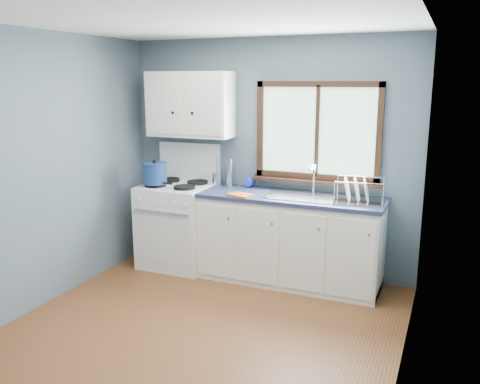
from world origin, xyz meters
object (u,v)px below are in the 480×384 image
at_px(gas_range, 178,223).
at_px(skillet, 155,182).
at_px(base_cabinets, 290,244).
at_px(dish_rack, 358,196).
at_px(stockpot, 155,173).
at_px(thermos, 230,173).
at_px(sink, 308,203).
at_px(utensil_crock, 217,179).

distance_m(gas_range, skillet, 0.55).
distance_m(base_cabinets, dish_rack, 0.89).
height_order(stockpot, thermos, stockpot).
bearing_deg(sink, gas_range, -179.29).
bearing_deg(utensil_crock, stockpot, -146.25).
relative_size(sink, skillet, 2.21).
bearing_deg(dish_rack, sink, 170.09).
distance_m(utensil_crock, dish_rack, 1.60).
xyz_separation_m(sink, skillet, (-1.65, -0.19, 0.12)).
bearing_deg(gas_range, skillet, -134.08).
xyz_separation_m(stockpot, thermos, (0.72, 0.38, -0.01)).
bearing_deg(gas_range, dish_rack, -0.22).
relative_size(sink, utensil_crock, 2.41).
bearing_deg(skillet, dish_rack, 15.48).
bearing_deg(gas_range, stockpot, -135.84).
xyz_separation_m(skillet, stockpot, (-0.01, 0.00, 0.09)).
relative_size(sink, dish_rack, 1.68).
distance_m(thermos, dish_rack, 1.45).
bearing_deg(skillet, sink, 17.68).
bearing_deg(stockpot, dish_rack, 4.30).
relative_size(skillet, dish_rack, 0.76).
bearing_deg(thermos, skillet, -151.83).
relative_size(base_cabinets, stockpot, 5.61).
relative_size(gas_range, base_cabinets, 0.74).
relative_size(sink, thermos, 2.82).
distance_m(gas_range, dish_rack, 2.04).
distance_m(gas_range, utensil_crock, 0.67).
bearing_deg(sink, thermos, 168.64).
height_order(sink, skillet, sink).
bearing_deg(gas_range, base_cabinets, 0.82).
distance_m(base_cabinets, skillet, 1.59).
xyz_separation_m(base_cabinets, dish_rack, (0.67, -0.03, 0.57)).
bearing_deg(thermos, base_cabinets, -13.91).
bearing_deg(skillet, utensil_crock, 45.39).
distance_m(skillet, utensil_crock, 0.68).
relative_size(base_cabinets, dish_rack, 3.69).
relative_size(gas_range, utensil_crock, 3.91).
height_order(gas_range, sink, gas_range).
bearing_deg(stockpot, sink, 6.46).
xyz_separation_m(utensil_crock, thermos, (0.15, -0.00, 0.08)).
bearing_deg(dish_rack, base_cabinets, 170.86).
xyz_separation_m(skillet, thermos, (0.71, 0.38, 0.09)).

